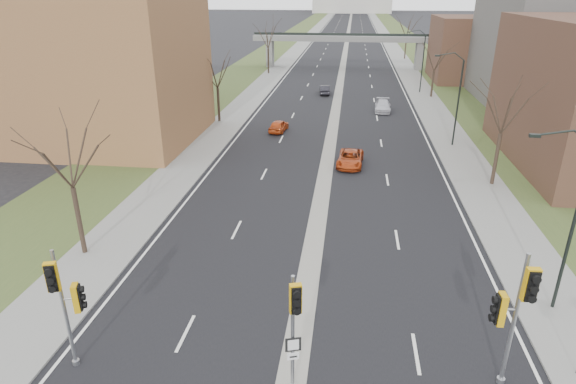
% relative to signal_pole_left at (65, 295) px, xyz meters
% --- Properties ---
extents(ground, '(700.00, 700.00, 0.00)m').
position_rel_signal_pole_left_xyz_m(ground, '(8.56, 0.52, -3.48)').
color(ground, black).
rests_on(ground, ground).
extents(road_surface, '(20.00, 600.00, 0.01)m').
position_rel_signal_pole_left_xyz_m(road_surface, '(8.56, 150.52, -3.48)').
color(road_surface, black).
rests_on(road_surface, ground).
extents(median_strip, '(1.20, 600.00, 0.02)m').
position_rel_signal_pole_left_xyz_m(median_strip, '(8.56, 150.52, -3.48)').
color(median_strip, gray).
rests_on(median_strip, ground).
extents(sidewalk_right, '(4.00, 600.00, 0.12)m').
position_rel_signal_pole_left_xyz_m(sidewalk_right, '(20.56, 150.52, -3.42)').
color(sidewalk_right, gray).
rests_on(sidewalk_right, ground).
extents(sidewalk_left, '(4.00, 600.00, 0.12)m').
position_rel_signal_pole_left_xyz_m(sidewalk_left, '(-3.44, 150.52, -3.42)').
color(sidewalk_left, gray).
rests_on(sidewalk_left, ground).
extents(grass_verge_right, '(8.00, 600.00, 0.10)m').
position_rel_signal_pole_left_xyz_m(grass_verge_right, '(26.56, 150.52, -3.43)').
color(grass_verge_right, '#31411E').
rests_on(grass_verge_right, ground).
extents(grass_verge_left, '(8.00, 600.00, 0.10)m').
position_rel_signal_pole_left_xyz_m(grass_verge_left, '(-9.44, 150.52, -3.43)').
color(grass_verge_left, '#31411E').
rests_on(grass_verge_left, ground).
extents(apartment_building, '(25.00, 16.00, 22.00)m').
position_rel_signal_pole_left_xyz_m(apartment_building, '(-17.44, 30.52, 7.52)').
color(apartment_building, olive).
rests_on(apartment_building, ground).
extents(commercial_block_mid, '(18.00, 22.00, 15.00)m').
position_rel_signal_pole_left_xyz_m(commercial_block_mid, '(36.56, 52.52, 4.02)').
color(commercial_block_mid, '#524F4B').
rests_on(commercial_block_mid, ground).
extents(commercial_block_far, '(14.00, 14.00, 10.00)m').
position_rel_signal_pole_left_xyz_m(commercial_block_far, '(30.56, 70.52, 1.52)').
color(commercial_block_far, '#543527').
rests_on(commercial_block_far, ground).
extents(pedestrian_bridge, '(34.00, 3.00, 6.45)m').
position_rel_signal_pole_left_xyz_m(pedestrian_bridge, '(8.56, 80.52, 1.36)').
color(pedestrian_bridge, slate).
rests_on(pedestrian_bridge, ground).
extents(streetlight_near, '(2.61, 0.20, 8.70)m').
position_rel_signal_pole_left_xyz_m(streetlight_near, '(19.54, 6.52, 3.47)').
color(streetlight_near, black).
rests_on(streetlight_near, sidewalk_right).
extents(streetlight_mid, '(2.61, 0.20, 8.70)m').
position_rel_signal_pole_left_xyz_m(streetlight_mid, '(19.54, 32.52, 3.47)').
color(streetlight_mid, black).
rests_on(streetlight_mid, sidewalk_right).
extents(streetlight_far, '(2.61, 0.20, 8.70)m').
position_rel_signal_pole_left_xyz_m(streetlight_far, '(19.54, 58.52, 3.47)').
color(streetlight_far, black).
rests_on(streetlight_far, sidewalk_right).
extents(tree_left_a, '(7.20, 7.20, 9.40)m').
position_rel_signal_pole_left_xyz_m(tree_left_a, '(-4.44, 8.52, 3.15)').
color(tree_left_a, '#382B21').
rests_on(tree_left_a, sidewalk_left).
extents(tree_left_b, '(6.75, 6.75, 8.81)m').
position_rel_signal_pole_left_xyz_m(tree_left_b, '(-4.44, 38.52, 2.74)').
color(tree_left_b, '#382B21').
rests_on(tree_left_b, sidewalk_left).
extents(tree_left_c, '(7.65, 7.65, 9.99)m').
position_rel_signal_pole_left_xyz_m(tree_left_c, '(-4.44, 72.52, 3.56)').
color(tree_left_c, '#382B21').
rests_on(tree_left_c, sidewalk_left).
extents(tree_right_a, '(7.20, 7.20, 9.40)m').
position_rel_signal_pole_left_xyz_m(tree_right_a, '(21.56, 22.52, 3.15)').
color(tree_right_a, '#382B21').
rests_on(tree_right_a, sidewalk_right).
extents(tree_right_b, '(6.30, 6.30, 8.22)m').
position_rel_signal_pole_left_xyz_m(tree_right_b, '(21.56, 55.52, 2.34)').
color(tree_right_b, '#382B21').
rests_on(tree_right_b, sidewalk_right).
extents(tree_right_c, '(7.65, 7.65, 9.99)m').
position_rel_signal_pole_left_xyz_m(tree_right_c, '(21.56, 95.52, 3.56)').
color(tree_right_c, '#382B21').
rests_on(tree_right_c, sidewalk_right).
extents(signal_pole_left, '(0.89, 1.17, 5.32)m').
position_rel_signal_pole_left_xyz_m(signal_pole_left, '(0.00, 0.00, 0.00)').
color(signal_pole_left, gray).
rests_on(signal_pole_left, ground).
extents(signal_pole_median, '(0.69, 0.85, 5.09)m').
position_rel_signal_pole_left_xyz_m(signal_pole_median, '(8.74, -0.35, 0.06)').
color(signal_pole_median, gray).
rests_on(signal_pole_median, ground).
extents(signal_pole_right, '(1.09, 1.00, 5.76)m').
position_rel_signal_pole_left_xyz_m(signal_pole_right, '(16.43, 1.09, 0.28)').
color(signal_pole_right, gray).
rests_on(signal_pole_right, ground).
extents(car_left_near, '(1.94, 3.89, 1.27)m').
position_rel_signal_pole_left_xyz_m(car_left_near, '(2.88, 35.43, -2.85)').
color(car_left_near, '#B43F14').
rests_on(car_left_near, ground).
extents(car_left_far, '(1.75, 4.02, 1.29)m').
position_rel_signal_pole_left_xyz_m(car_left_far, '(6.56, 55.78, -2.84)').
color(car_left_far, black).
rests_on(car_left_far, ground).
extents(car_right_near, '(2.41, 4.68, 1.26)m').
position_rel_signal_pole_left_xyz_m(car_right_near, '(10.56, 25.64, -2.85)').
color(car_right_near, '#A23611').
rests_on(car_right_near, ground).
extents(car_right_mid, '(2.09, 4.69, 1.34)m').
position_rel_signal_pole_left_xyz_m(car_right_mid, '(14.36, 46.19, -2.82)').
color(car_right_mid, silver).
rests_on(car_right_mid, ground).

